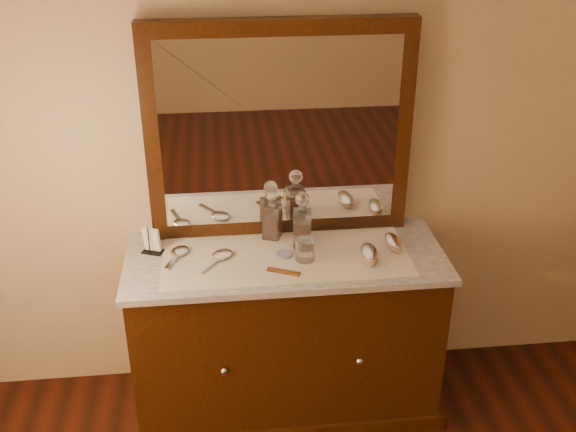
# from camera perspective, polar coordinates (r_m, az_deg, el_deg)

# --- Properties ---
(dresser_cabinet) EXTENTS (1.40, 0.55, 0.82)m
(dresser_cabinet) POSITION_cam_1_polar(r_m,az_deg,el_deg) (3.31, -0.19, -9.89)
(dresser_cabinet) COLOR black
(dresser_cabinet) RESTS_ON floor
(dresser_plinth) EXTENTS (1.46, 0.59, 0.08)m
(dresser_plinth) POSITION_cam_1_polar(r_m,az_deg,el_deg) (3.54, -0.18, -14.67)
(dresser_plinth) COLOR black
(dresser_plinth) RESTS_ON floor
(knob_left) EXTENTS (0.04, 0.04, 0.04)m
(knob_left) POSITION_cam_1_polar(r_m,az_deg,el_deg) (3.05, -5.37, -12.83)
(knob_left) COLOR silver
(knob_left) RESTS_ON dresser_cabinet
(knob_right) EXTENTS (0.04, 0.04, 0.04)m
(knob_right) POSITION_cam_1_polar(r_m,az_deg,el_deg) (3.10, 6.03, -12.03)
(knob_right) COLOR silver
(knob_right) RESTS_ON dresser_cabinet
(marble_top) EXTENTS (1.44, 0.59, 0.03)m
(marble_top) POSITION_cam_1_polar(r_m,az_deg,el_deg) (3.07, -0.21, -3.55)
(marble_top) COLOR white
(marble_top) RESTS_ON dresser_cabinet
(mirror_frame) EXTENTS (1.20, 0.08, 1.00)m
(mirror_frame) POSITION_cam_1_polar(r_m,az_deg,el_deg) (3.07, -0.72, 7.10)
(mirror_frame) COLOR black
(mirror_frame) RESTS_ON marble_top
(mirror_glass) EXTENTS (1.06, 0.01, 0.86)m
(mirror_glass) POSITION_cam_1_polar(r_m,az_deg,el_deg) (3.04, -0.65, 6.88)
(mirror_glass) COLOR white
(mirror_glass) RESTS_ON marble_top
(lace_runner) EXTENTS (1.10, 0.45, 0.00)m
(lace_runner) POSITION_cam_1_polar(r_m,az_deg,el_deg) (3.04, -0.17, -3.47)
(lace_runner) COLOR white
(lace_runner) RESTS_ON marble_top
(pin_dish) EXTENTS (0.07, 0.07, 0.01)m
(pin_dish) POSITION_cam_1_polar(r_m,az_deg,el_deg) (3.05, -0.33, -3.24)
(pin_dish) COLOR white
(pin_dish) RESTS_ON lace_runner
(comb) EXTENTS (0.15, 0.09, 0.01)m
(comb) POSITION_cam_1_polar(r_m,az_deg,el_deg) (2.93, -0.38, -4.70)
(comb) COLOR brown
(comb) RESTS_ON lace_runner
(napkin_rack) EXTENTS (0.11, 0.09, 0.14)m
(napkin_rack) POSITION_cam_1_polar(r_m,az_deg,el_deg) (3.12, -11.36, -2.09)
(napkin_rack) COLOR black
(napkin_rack) RESTS_ON marble_top
(decanter_left) EXTENTS (0.10, 0.10, 0.26)m
(decanter_left) POSITION_cam_1_polar(r_m,az_deg,el_deg) (3.15, -1.34, -0.19)
(decanter_left) COLOR brown
(decanter_left) RESTS_ON lace_runner
(decanter_right) EXTENTS (0.09, 0.09, 0.27)m
(decanter_right) POSITION_cam_1_polar(r_m,az_deg,el_deg) (3.09, 1.20, -0.76)
(decanter_right) COLOR brown
(decanter_right) RESTS_ON lace_runner
(brush_near) EXTENTS (0.08, 0.17, 0.05)m
(brush_near) POSITION_cam_1_polar(r_m,az_deg,el_deg) (3.04, 6.84, -3.19)
(brush_near) COLOR tan
(brush_near) RESTS_ON lace_runner
(brush_far) EXTENTS (0.08, 0.16, 0.04)m
(brush_far) POSITION_cam_1_polar(r_m,az_deg,el_deg) (3.15, 8.85, -2.20)
(brush_far) COLOR tan
(brush_far) RESTS_ON lace_runner
(hand_mirror_outer) EXTENTS (0.12, 0.21, 0.02)m
(hand_mirror_outer) POSITION_cam_1_polar(r_m,az_deg,el_deg) (3.09, -9.19, -3.09)
(hand_mirror_outer) COLOR silver
(hand_mirror_outer) RESTS_ON lace_runner
(hand_mirror_inner) EXTENTS (0.18, 0.21, 0.02)m
(hand_mirror_inner) POSITION_cam_1_polar(r_m,az_deg,el_deg) (3.04, -5.76, -3.42)
(hand_mirror_inner) COLOR silver
(hand_mirror_inner) RESTS_ON lace_runner
(tumblers) EXTENTS (0.09, 0.09, 0.10)m
(tumblers) POSITION_cam_1_polar(r_m,az_deg,el_deg) (3.00, 1.46, -2.84)
(tumblers) COLOR white
(tumblers) RESTS_ON lace_runner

